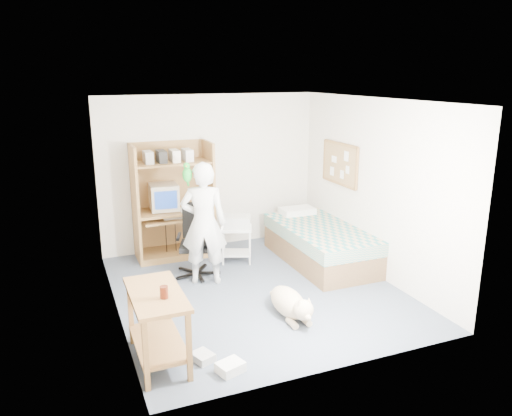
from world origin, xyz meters
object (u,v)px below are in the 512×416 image
(office_chair, at_px, (197,250))
(printer_cart, at_px, (237,239))
(dog, at_px, (290,303))
(side_desk, at_px, (157,316))
(computer_hutch, at_px, (173,205))
(bed, at_px, (320,244))
(person, at_px, (204,223))

(office_chair, relative_size, printer_cart, 1.80)
(dog, relative_size, printer_cart, 1.83)
(office_chair, height_order, printer_cart, office_chair)
(office_chair, bearing_deg, side_desk, -95.63)
(side_desk, height_order, printer_cart, side_desk)
(computer_hutch, distance_m, dog, 2.77)
(bed, distance_m, side_desk, 3.39)
(computer_hutch, bearing_deg, office_chair, -82.63)
(computer_hutch, xyz_separation_m, bed, (2.00, -1.12, -0.53))
(computer_hutch, height_order, printer_cart, computer_hutch)
(printer_cart, bearing_deg, computer_hutch, 164.09)
(side_desk, height_order, office_chair, office_chair)
(side_desk, bearing_deg, office_chair, 64.64)
(person, relative_size, printer_cart, 3.00)
(printer_cart, bearing_deg, side_desk, -103.90)
(dog, bearing_deg, office_chair, 111.90)
(person, xyz_separation_m, printer_cart, (0.67, 0.56, -0.48))
(bed, relative_size, side_desk, 2.02)
(computer_hutch, distance_m, person, 1.21)
(side_desk, height_order, person, person)
(bed, bearing_deg, person, -177.54)
(office_chair, bearing_deg, person, -64.39)
(computer_hutch, bearing_deg, printer_cart, -38.00)
(side_desk, distance_m, dog, 1.72)
(office_chair, relative_size, person, 0.60)
(bed, xyz_separation_m, person, (-1.85, -0.08, 0.56))
(office_chair, distance_m, printer_cart, 0.75)
(bed, bearing_deg, computer_hutch, 150.71)
(computer_hutch, relative_size, bed, 0.89)
(person, bearing_deg, dog, 134.95)
(bed, height_order, office_chair, office_chair)
(bed, distance_m, dog, 1.89)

